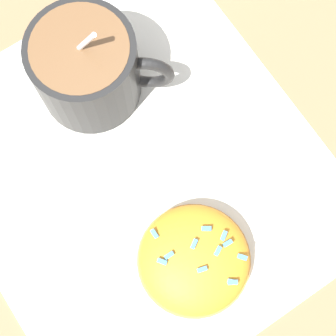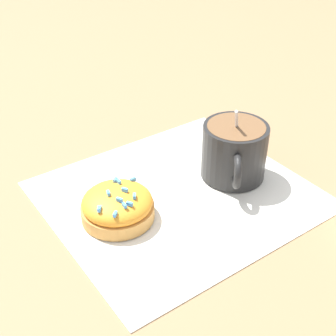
{
  "view_description": "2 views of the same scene",
  "coord_description": "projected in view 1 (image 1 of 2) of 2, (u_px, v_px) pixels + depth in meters",
  "views": [
    {
      "loc": [
        -0.1,
        0.05,
        0.45
      ],
      "look_at": [
        -0.02,
        -0.02,
        0.04
      ],
      "focal_mm": 60.0,
      "sensor_mm": 36.0,
      "label": 1
    },
    {
      "loc": [
        -0.31,
        -0.36,
        0.36
      ],
      "look_at": [
        -0.01,
        0.01,
        0.04
      ],
      "focal_mm": 50.0,
      "sensor_mm": 36.0,
      "label": 2
    }
  ],
  "objects": [
    {
      "name": "ground_plane",
      "position": [
        139.0,
        173.0,
        0.46
      ],
      "size": [
        3.0,
        3.0,
        0.0
      ],
      "primitive_type": "plane",
      "color": "#93704C"
    },
    {
      "name": "coffee_cup",
      "position": [
        87.0,
        67.0,
        0.44
      ],
      "size": [
        0.09,
        0.1,
        0.1
      ],
      "color": "black",
      "rests_on": "paper_napkin"
    },
    {
      "name": "paper_napkin",
      "position": [
        139.0,
        172.0,
        0.46
      ],
      "size": [
        0.33,
        0.3,
        0.0
      ],
      "color": "white",
      "rests_on": "ground_plane"
    },
    {
      "name": "frosted_pastry",
      "position": [
        194.0,
        260.0,
        0.42
      ],
      "size": [
        0.09,
        0.09,
        0.04
      ],
      "color": "#D19347",
      "rests_on": "paper_napkin"
    }
  ]
}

